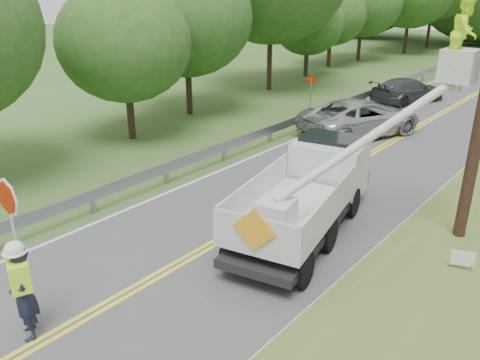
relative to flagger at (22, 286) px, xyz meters
The scene contains 9 objects.
ground 1.20m from the flagger, ahead, with size 140.00×140.00×0.00m, color #3D5623.
road 14.10m from the flagger, 88.56° to the left, with size 7.20×96.00×0.03m.
guardrail 15.41m from the flagger, 103.77° to the left, with size 0.18×48.00×0.77m.
flagger is the anchor object (origin of this frame).
bucket_truck 8.10m from the flagger, 76.06° to the left, with size 4.82×6.48×6.18m.
suv_silver 16.57m from the flagger, 94.34° to the left, with size 2.69×5.83×1.62m, color #B1B2B8.
suv_darkgrey 24.21m from the flagger, 94.96° to the left, with size 1.93×4.75×1.38m, color #3D4045.
stop_sign_permanent 18.38m from the flagger, 104.77° to the left, with size 0.42×0.21×2.14m.
yard_sign 9.47m from the flagger, 51.24° to the left, with size 0.50×0.22×0.76m.
Camera 1 is at (7.73, -3.36, 6.47)m, focal length 36.29 mm.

